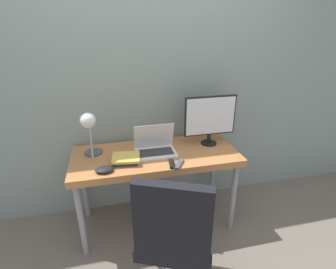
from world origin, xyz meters
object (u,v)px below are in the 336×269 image
laptop (155,147)px  game_controller (104,170)px  office_chair (176,232)px  book_stack (125,159)px  monitor (210,118)px  desk_lamp (89,127)px

laptop → game_controller: laptop is taller
office_chair → book_stack: size_ratio=4.18×
office_chair → laptop: bearing=88.4°
laptop → game_controller: bearing=-152.5°
laptop → monitor: bearing=7.5°
laptop → monitor: (0.52, 0.07, 0.21)m
laptop → book_stack: size_ratio=1.43×
desk_lamp → game_controller: size_ratio=3.04×
laptop → book_stack: bearing=-157.6°
office_chair → game_controller: 0.72m
game_controller → desk_lamp: bearing=113.1°
desk_lamp → monitor: bearing=4.8°
monitor → book_stack: (-0.79, -0.18, -0.23)m
monitor → office_chair: bearing=-122.4°
office_chair → desk_lamp: bearing=123.2°
desk_lamp → office_chair: (0.51, -0.77, -0.46)m
desk_lamp → game_controller: 0.36m
laptop → book_stack: (-0.27, -0.11, -0.02)m
laptop → book_stack: 0.29m
laptop → office_chair: 0.82m
laptop → office_chair: bearing=-91.6°
monitor → desk_lamp: (-1.05, -0.09, 0.04)m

